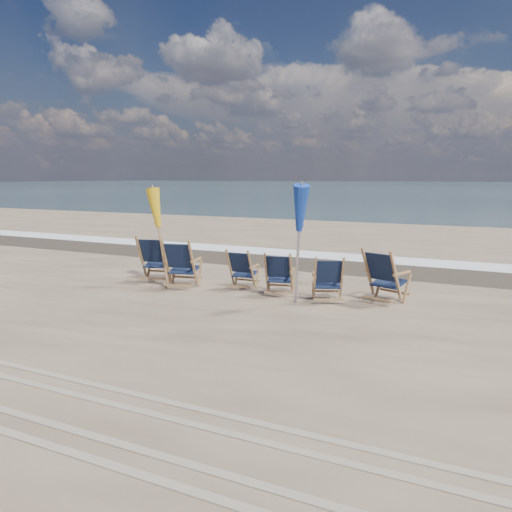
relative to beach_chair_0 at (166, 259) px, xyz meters
The scene contains 12 objects.
ocean 125.15m from the beach_chair_0, 88.80° to the left, with size 400.00×400.00×0.00m, color #36515A.
surf_foam 6.04m from the beach_chair_0, 64.16° to the left, with size 200.00×1.40×0.01m, color silver.
wet_sand_strip 4.75m from the beach_chair_0, 56.20° to the left, with size 200.00×2.60×0.00m, color #42362A.
tire_tracks 6.28m from the beach_chair_0, 65.22° to the right, with size 80.00×1.30×0.01m, color gray, non-canonical shape.
beach_chair_0 is the anchor object (origin of this frame).
beach_chair_1 1.02m from the beach_chair_0, 20.13° to the right, with size 0.70×0.79×1.10m, color #111A33, non-canonical shape.
beach_chair_2 2.13m from the beach_chair_0, ahead, with size 0.57×0.64×0.89m, color #111A33, non-canonical shape.
beach_chair_3 3.09m from the beach_chair_0, ahead, with size 0.58×0.66×0.91m, color #111A33, non-canonical shape.
beach_chair_4 4.17m from the beach_chair_0, ahead, with size 0.59×0.67×0.92m, color #111A33, non-canonical shape.
beach_chair_5 5.14m from the beach_chair_0, ahead, with size 0.69×0.78×1.08m, color #111A33, non-canonical shape.
umbrella_yellow 1.19m from the beach_chair_0, 65.88° to the right, with size 0.30×0.30×2.18m.
umbrella_blue 3.77m from the beach_chair_0, 11.25° to the right, with size 0.30×0.30×2.32m.
Camera 1 is at (4.13, -6.36, 2.42)m, focal length 35.00 mm.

